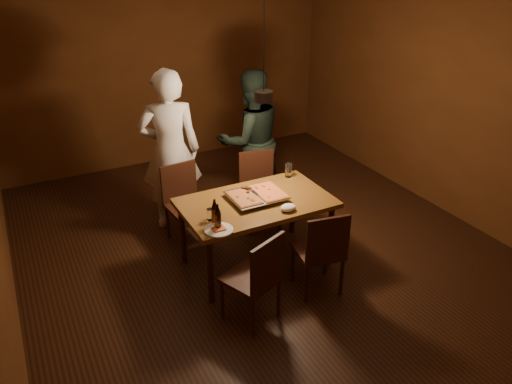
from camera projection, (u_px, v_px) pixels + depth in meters
name	position (u px, v px, depth m)	size (l,w,h in m)	color
room_shell	(263.00, 131.00, 4.92)	(6.00, 6.00, 6.00)	#3C1C10
dining_table	(256.00, 207.00, 5.02)	(1.50, 0.90, 0.75)	brown
chair_far_left	(184.00, 196.00, 5.55)	(0.46, 0.46, 0.49)	#38190F
chair_far_right	(259.00, 182.00, 5.86)	(0.49, 0.49, 0.49)	#38190F
chair_near_left	(258.00, 272.00, 4.28)	(0.55, 0.55, 0.49)	#38190F
chair_near_right	(322.00, 246.00, 4.64)	(0.49, 0.49, 0.49)	#38190F
pizza_tray	(257.00, 197.00, 5.02)	(0.55, 0.45, 0.05)	silver
pizza_meat	(244.00, 197.00, 4.93)	(0.24, 0.39, 0.02)	maroon
pizza_cheese	(269.00, 191.00, 5.05)	(0.26, 0.42, 0.02)	gold
spatula	(256.00, 192.00, 5.03)	(0.09, 0.24, 0.04)	silver
beer_bottle_a	(218.00, 217.00, 4.45)	(0.07, 0.07, 0.25)	black
beer_bottle_b	(215.00, 212.00, 4.54)	(0.06, 0.06, 0.24)	black
water_glass_left	(210.00, 214.00, 4.63)	(0.07, 0.07, 0.11)	silver
water_glass_right	(288.00, 170.00, 5.47)	(0.08, 0.08, 0.15)	silver
plate_slice	(219.00, 230.00, 4.47)	(0.26, 0.26, 0.03)	white
napkin	(288.00, 208.00, 4.80)	(0.16, 0.12, 0.07)	white
diner_white	(170.00, 151.00, 5.65)	(0.69, 0.45, 1.89)	silver
diner_dark	(251.00, 140.00, 6.14)	(0.85, 0.67, 1.76)	black
pendant_lamp	(263.00, 95.00, 4.76)	(0.18, 0.18, 1.10)	black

